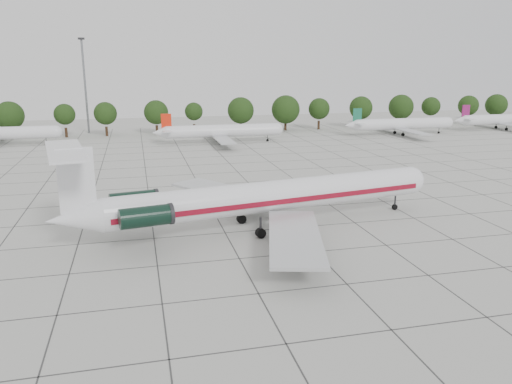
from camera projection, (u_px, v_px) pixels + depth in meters
ground at (292, 228)px, 58.83m from camera, size 260.00×260.00×0.00m
apron_joints at (261, 196)px, 72.94m from camera, size 170.00×170.00×0.02m
main_airliner at (256, 198)px, 57.25m from camera, size 46.16×36.02×10.91m
bg_airliner_c at (222, 131)px, 120.66m from camera, size 28.24×27.20×7.40m
bg_airliner_d at (402, 124)px, 134.60m from camera, size 28.24×27.20×7.40m
bg_airliner_e at (505, 120)px, 145.60m from camera, size 28.24×27.20×7.40m
tree_line at (156, 112)px, 134.69m from camera, size 249.86×8.44×10.22m
floodlight_mast at (85, 81)px, 135.05m from camera, size 1.60×1.60×25.45m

